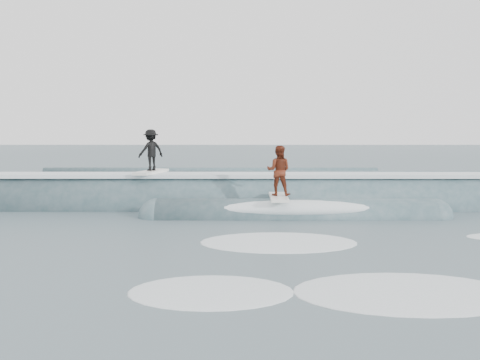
{
  "coord_description": "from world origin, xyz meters",
  "views": [
    {
      "loc": [
        0.07,
        -13.11,
        2.89
      ],
      "look_at": [
        0.0,
        5.25,
        1.1
      ],
      "focal_mm": 40.0,
      "sensor_mm": 36.0,
      "label": 1
    }
  ],
  "objects": [
    {
      "name": "whitewater",
      "position": [
        0.17,
        -1.75,
        0.0
      ],
      "size": [
        18.06,
        6.67,
        0.1
      ],
      "color": "white",
      "rests_on": "ground"
    },
    {
      "name": "far_swells",
      "position": [
        -2.18,
        17.65,
        0.0
      ],
      "size": [
        36.57,
        8.65,
        0.8
      ],
      "color": "#324E55",
      "rests_on": "ground"
    },
    {
      "name": "ground",
      "position": [
        0.0,
        0.0,
        0.0
      ],
      "size": [
        160.0,
        160.0,
        0.0
      ],
      "primitive_type": "plane",
      "color": "#384D53",
      "rests_on": "ground"
    },
    {
      "name": "breaking_wave",
      "position": [
        0.27,
        5.92,
        0.04
      ],
      "size": [
        23.78,
        3.96,
        2.36
      ],
      "color": "#324E55",
      "rests_on": "ground"
    },
    {
      "name": "surfer_red",
      "position": [
        1.25,
        4.05,
        1.42
      ],
      "size": [
        0.89,
        2.0,
        1.72
      ],
      "color": "white",
      "rests_on": "ground"
    },
    {
      "name": "surfer_black",
      "position": [
        -3.24,
        6.25,
        2.0
      ],
      "size": [
        1.1,
        2.07,
        1.59
      ],
      "color": "white",
      "rests_on": "ground"
    }
  ]
}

